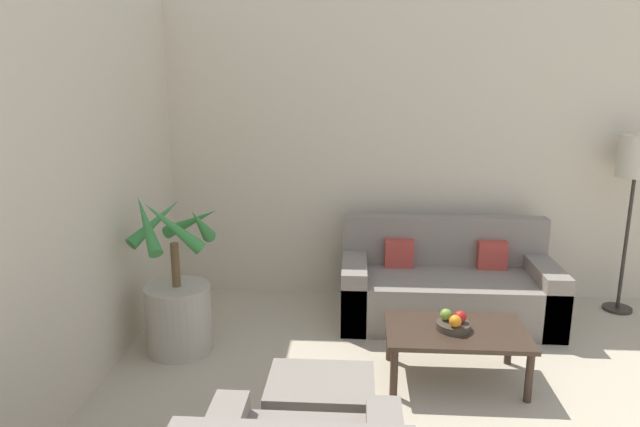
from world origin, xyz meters
TOP-DOWN VIEW (x-y plane):
  - wall_back at (0.00, 5.97)m, footprint 8.67×0.06m
  - potted_palm at (-3.14, 4.69)m, footprint 0.67×0.66m
  - sofa_loveseat at (-1.09, 5.39)m, footprint 1.73×0.80m
  - floor_lamp at (0.44, 5.66)m, footprint 0.31×0.31m
  - coffee_table at (-1.18, 4.39)m, footprint 0.93×0.58m
  - fruit_bowl at (-1.20, 4.39)m, footprint 0.22×0.22m
  - apple_red at (-1.15, 4.40)m, footprint 0.08×0.08m
  - apple_green at (-1.24, 4.43)m, footprint 0.08×0.08m
  - orange_fruit at (-1.20, 4.32)m, footprint 0.08×0.08m
  - ottoman at (-2.02, 3.62)m, footprint 0.57×0.45m

SIDE VIEW (x-z plane):
  - ottoman at x=-2.02m, z-range 0.00..0.40m
  - sofa_loveseat at x=-1.09m, z-range -0.14..0.68m
  - coffee_table at x=-1.18m, z-range 0.14..0.50m
  - potted_palm at x=-3.14m, z-range -0.22..0.99m
  - fruit_bowl at x=-1.20m, z-range 0.36..0.41m
  - apple_green at x=-1.24m, z-range 0.41..0.49m
  - apple_red at x=-1.15m, z-range 0.41..0.49m
  - orange_fruit at x=-1.20m, z-range 0.41..0.49m
  - floor_lamp at x=0.44m, z-range 0.51..2.03m
  - wall_back at x=0.00m, z-range 0.00..2.70m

